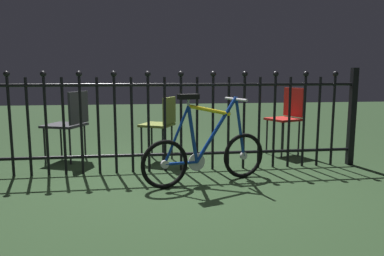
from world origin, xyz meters
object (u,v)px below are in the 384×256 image
chair_charcoal (70,119)px  chair_olive (162,121)px  chair_red (288,114)px  bicycle (206,152)px

chair_charcoal → chair_olive: bearing=-9.3°
chair_red → bicycle: bearing=-138.2°
bicycle → chair_olive: bicycle is taller
bicycle → chair_olive: (-0.39, 1.00, 0.19)m
chair_red → chair_olive: bearing=-173.3°
bicycle → chair_charcoal: size_ratio=1.50×
chair_olive → chair_charcoal: 1.15m
chair_red → chair_charcoal: (-2.87, -0.02, -0.03)m
bicycle → chair_olive: 1.09m
chair_olive → chair_red: size_ratio=0.89×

